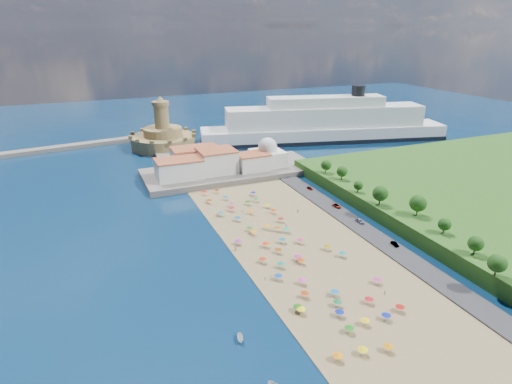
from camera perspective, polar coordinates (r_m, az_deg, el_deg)
name	(u,v)px	position (r m, az deg, el deg)	size (l,w,h in m)	color
ground	(272,236)	(158.64, 2.19, -5.93)	(700.00, 700.00, 0.00)	#071938
terrace	(231,171)	(224.07, -3.36, 2.78)	(90.00, 36.00, 3.00)	#59544C
jetty	(174,159)	(250.81, -10.83, 4.39)	(18.00, 70.00, 2.40)	#59544C
waterfront_buildings	(206,162)	(218.94, -6.67, 3.97)	(57.00, 29.00, 11.00)	silver
domed_building	(267,154)	(227.19, 1.54, 5.04)	(16.00, 16.00, 15.00)	silver
fortress	(163,138)	(277.82, -12.28, 7.10)	(40.00, 40.00, 32.40)	olive
cruise_ship	(325,125)	(292.15, 9.13, 8.81)	(166.09, 62.58, 36.07)	black
beach_parasols	(282,245)	(148.59, 3.49, -7.02)	(32.13, 116.89, 2.20)	gray
beachgoers	(256,220)	(168.92, -0.02, -3.73)	(35.85, 87.52, 1.76)	tan
moored_boats	(261,367)	(104.15, 0.65, -22.26)	(4.34, 21.62, 1.65)	white
parked_cars	(346,212)	(179.01, 11.96, -2.64)	(2.40, 63.64, 1.27)	gray
hillside_trees	(398,201)	(171.38, 18.40, -1.16)	(15.02, 102.94, 8.12)	#382314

